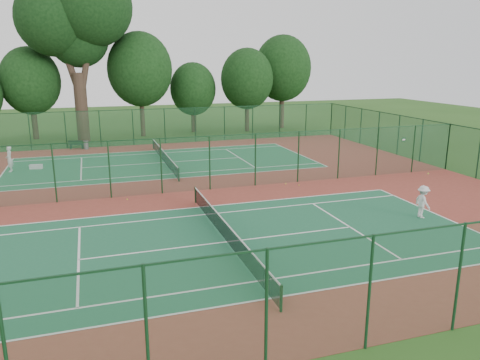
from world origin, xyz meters
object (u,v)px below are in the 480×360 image
object	(u,v)px
trash_bin	(86,145)
bench	(76,145)
player_near	(423,202)
kit_bag	(36,167)
big_tree	(75,18)
player_far	(9,159)

from	to	relation	value
trash_bin	bench	distance (m)	0.92
player_near	trash_bin	size ratio (longest dim) A/B	2.15
trash_bin	kit_bag	distance (m)	8.36
kit_bag	big_tree	world-z (taller)	big_tree
player_near	trash_bin	distance (m)	30.99
kit_bag	trash_bin	bearing A→B (deg)	76.13
bench	big_tree	size ratio (longest dim) A/B	0.08
kit_bag	big_tree	size ratio (longest dim) A/B	0.05
player_near	big_tree	size ratio (longest dim) A/B	0.10
trash_bin	kit_bag	size ratio (longest dim) A/B	0.88
player_near	player_far	world-z (taller)	player_far
bench	player_near	bearing A→B (deg)	-39.28
big_tree	bench	bearing A→B (deg)	-99.73
kit_bag	player_far	bearing A→B (deg)	-155.29
bench	big_tree	world-z (taller)	big_tree
trash_bin	big_tree	distance (m)	12.71
player_near	trash_bin	world-z (taller)	player_near
player_near	kit_bag	size ratio (longest dim) A/B	1.88
trash_bin	bench	size ratio (longest dim) A/B	0.57
player_near	player_far	bearing A→B (deg)	54.00
bench	kit_bag	bearing A→B (deg)	-92.84
bench	kit_bag	size ratio (longest dim) A/B	1.54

